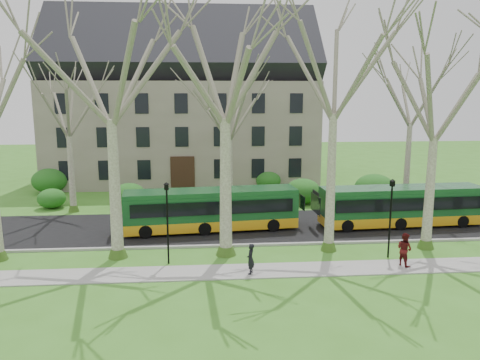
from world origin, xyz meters
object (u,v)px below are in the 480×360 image
object	(u,v)px
pedestrian_a	(251,259)
pedestrian_b	(404,249)
bus_follow	(402,206)
bus_lead	(211,209)

from	to	relation	value
pedestrian_a	pedestrian_b	distance (m)	8.11
bus_follow	pedestrian_b	distance (m)	7.91
bus_follow	pedestrian_a	xyz separation A→B (m)	(-11.06, -7.81, -0.60)
bus_follow	pedestrian_a	distance (m)	13.56
pedestrian_a	bus_lead	bearing A→B (deg)	-148.97
bus_lead	pedestrian_a	distance (m)	7.96
bus_lead	pedestrian_a	size ratio (longest dim) A/B	7.21
bus_lead	pedestrian_b	distance (m)	12.25
bus_lead	bus_follow	xyz separation A→B (m)	(12.85, 0.08, -0.02)
bus_follow	pedestrian_b	bearing A→B (deg)	-115.26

